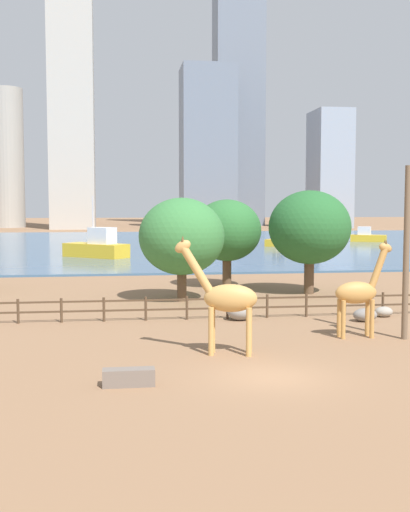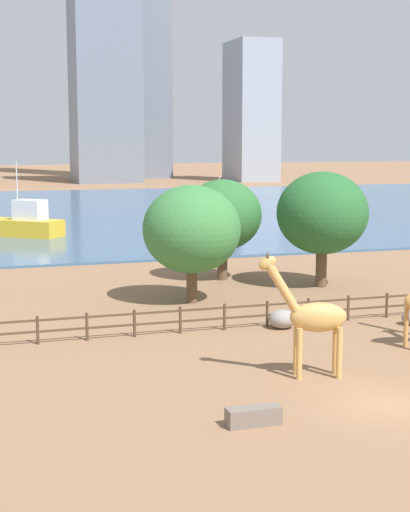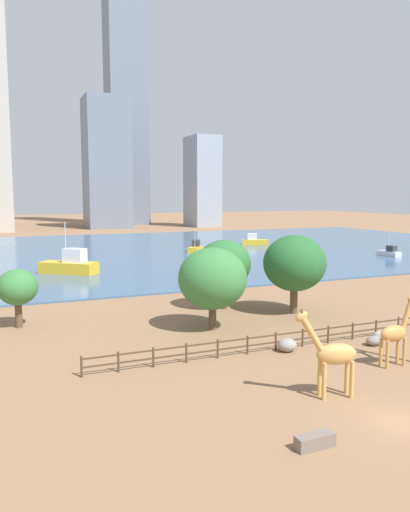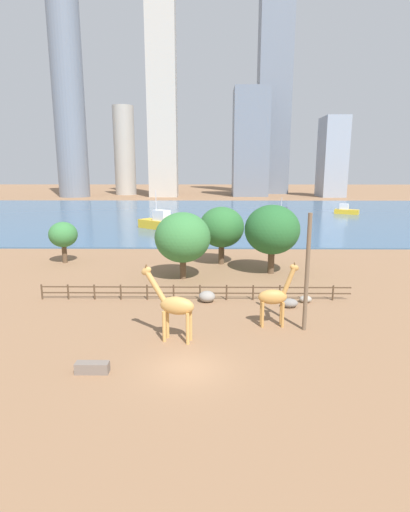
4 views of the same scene
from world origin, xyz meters
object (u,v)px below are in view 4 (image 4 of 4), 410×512
Objects in this scene: boulder_small at (306,299)px; boat_ferry at (282,214)px; boulder_by_pole at (290,303)px; tree_center_broad at (183,238)px; boulder_near_fence at (207,296)px; tree_left_large at (63,235)px; boat_barge at (346,211)px; giraffe_tall at (275,297)px; utility_pole at (307,273)px; feeding_trough at (92,368)px; giraffe_companion at (174,305)px; tree_left_small at (272,230)px; tree_right_tall at (222,227)px; boat_sailboat at (159,222)px.

boulder_small is 58.67m from boat_ferry.
boulder_by_pole is at bearing -142.28° from boulder_small.
boulder_by_pole is at bearing -43.33° from tree_center_broad.
boulder_near_fence is 22.16m from tree_left_large.
tree_left_large is 72.16m from boat_barge.
boat_ferry is at bearing 78.65° from giraffe_tall.
utility_pole is at bearing -40.94° from boulder_near_fence.
feeding_trough is 0.27× the size of tree_center_broad.
giraffe_companion is at bearing -88.43° from tree_center_broad.
utility_pole is at bearing -54.99° from tree_center_broad.
tree_left_large reaches higher than giraffe_tall.
boulder_by_pole is 11.58m from tree_left_small.
boulder_small is 0.14× the size of tree_left_small.
boulder_small is at bearing -29.52° from tree_left_large.
giraffe_tall is at bearing 31.96° from feeding_trough.
tree_left_large is 18.47m from tree_right_tall.
giraffe_companion is at bearing -160.27° from giraffe_tall.
tree_left_small reaches higher than boulder_by_pole.
boat_barge is at bearing -109.82° from boat_sailboat.
boulder_small is (10.20, 7.62, -2.09)m from giraffe_companion.
boulder_near_fence is at bearing 62.79° from feeding_trough.
feeding_trough is at bearing 17.75° from boat_ferry.
tree_right_tall is (-5.01, 15.01, 3.93)m from boulder_by_pole.
tree_left_small reaches higher than giraffe_companion.
utility_pole reaches higher than boat_sailboat.
boulder_by_pole is 13.02m from tree_center_broad.
boat_barge is (35.46, 73.48, -1.35)m from giraffe_companion.
tree_right_tall is at bearing 98.66° from giraffe_tall.
feeding_trough is 87.20m from boat_barge.
giraffe_companion is 26.35m from tree_left_large.
boulder_near_fence is 1.34× the size of boulder_small.
boulder_by_pole is 0.22× the size of boat_barge.
tree_center_broad is 0.85× the size of boat_sailboat.
utility_pole reaches higher than tree_right_tall.
boat_ferry is at bearing 71.42° from tree_right_tall.
boat_barge is at bearing 64.62° from tree_left_small.
utility_pole is 7.94× the size of boulder_small.
boulder_by_pole is 0.20× the size of tree_center_broad.
feeding_trough is (-4.08, -4.23, -2.08)m from giraffe_companion.
boulder_small is (3.41, 5.07, -1.86)m from giraffe_tall.
giraffe_companion reaches higher than giraffe_tall.
feeding_trough is (-10.86, -6.77, -1.85)m from giraffe_tall.
giraffe_tall is 0.89× the size of boat_ferry.
utility_pole is at bearing 26.95° from boat_ferry.
tree_left_large is at bearing 112.43° from feeding_trough.
giraffe_companion reaches higher than tree_left_large.
tree_center_broad is (-10.61, 7.33, 3.89)m from boulder_small.
boulder_small is 28.90m from tree_left_large.
boulder_small is at bearing -129.66° from giraffe_companion.
tree_left_large is (-14.81, 21.77, 0.94)m from giraffe_companion.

